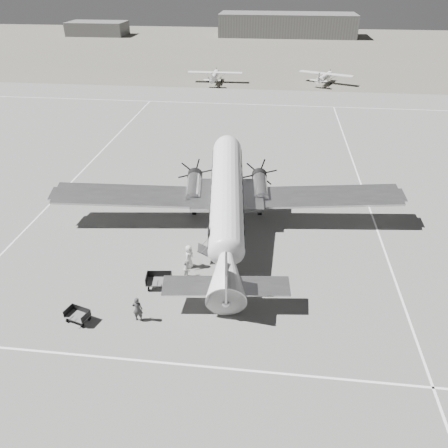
{
  "coord_description": "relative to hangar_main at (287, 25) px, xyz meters",
  "views": [
    {
      "loc": [
        2.63,
        -30.81,
        19.56
      ],
      "look_at": [
        -0.74,
        -1.88,
        2.2
      ],
      "focal_mm": 35.0,
      "sensor_mm": 36.0,
      "label": 1
    }
  ],
  "objects": [
    {
      "name": "ground",
      "position": [
        -5.0,
        -120.0,
        -3.3
      ],
      "size": [
        260.0,
        260.0,
        0.0
      ],
      "primitive_type": "plane",
      "color": "slate",
      "rests_on": "ground"
    },
    {
      "name": "taxi_line_near",
      "position": [
        -5.0,
        -134.0,
        -3.29
      ],
      "size": [
        60.0,
        0.15,
        0.01
      ],
      "primitive_type": "cube",
      "color": "white",
      "rests_on": "ground"
    },
    {
      "name": "taxi_line_right",
      "position": [
        7.0,
        -120.0,
        -3.29
      ],
      "size": [
        0.15,
        80.0,
        0.01
      ],
      "primitive_type": "cube",
      "color": "white",
      "rests_on": "ground"
    },
    {
      "name": "taxi_line_left",
      "position": [
        -23.0,
        -110.0,
        -3.29
      ],
      "size": [
        0.15,
        60.0,
        0.01
      ],
      "primitive_type": "cube",
      "color": "white",
      "rests_on": "ground"
    },
    {
      "name": "taxi_line_horizon",
      "position": [
        -5.0,
        -80.0,
        -3.29
      ],
      "size": [
        90.0,
        0.15,
        0.01
      ],
      "primitive_type": "cube",
      "color": "white",
      "rests_on": "ground"
    },
    {
      "name": "grass_infield",
      "position": [
        -5.0,
        -25.0,
        -3.3
      ],
      "size": [
        260.0,
        90.0,
        0.01
      ],
      "primitive_type": "cube",
      "color": "#5A574C",
      "rests_on": "ground"
    },
    {
      "name": "hangar_main",
      "position": [
        0.0,
        0.0,
        0.0
      ],
      "size": [
        42.0,
        14.0,
        6.6
      ],
      "color": "slate",
      "rests_on": "ground"
    },
    {
      "name": "shed_secondary",
      "position": [
        -60.0,
        -5.0,
        -1.3
      ],
      "size": [
        18.0,
        10.0,
        4.0
      ],
      "primitive_type": "cube",
      "color": "#555555",
      "rests_on": "ground"
    },
    {
      "name": "dc3_airliner",
      "position": [
        -5.74,
        -119.88,
        -0.42
      ],
      "size": [
        32.27,
        24.04,
        5.76
      ],
      "primitive_type": null,
      "rotation": [
        0.0,
        0.0,
        0.11
      ],
      "color": "#BDBDC0",
      "rests_on": "ground"
    },
    {
      "name": "light_plane_left",
      "position": [
        -14.09,
        -65.71,
        -2.21
      ],
      "size": [
        10.61,
        8.67,
        2.17
      ],
      "primitive_type": null,
      "rotation": [
        0.0,
        0.0,
        0.02
      ],
      "color": "silver",
      "rests_on": "ground"
    },
    {
      "name": "light_plane_right",
      "position": [
        6.73,
        -64.13,
        -2.23
      ],
      "size": [
        12.73,
        11.65,
        2.15
      ],
      "primitive_type": null,
      "rotation": [
        0.0,
        0.0,
        -0.38
      ],
      "color": "silver",
      "rests_on": "ground"
    },
    {
      "name": "baggage_cart_near",
      "position": [
        -9.68,
        -127.35,
        -2.78
      ],
      "size": [
        1.98,
        1.51,
        1.04
      ],
      "primitive_type": null,
      "rotation": [
        0.0,
        0.0,
        0.12
      ],
      "color": "#555555",
      "rests_on": "ground"
    },
    {
      "name": "baggage_cart_far",
      "position": [
        -13.98,
        -131.28,
        -2.87
      ],
      "size": [
        1.78,
        1.48,
        0.86
      ],
      "primitive_type": null,
      "rotation": [
        0.0,
        0.0,
        -0.3
      ],
      "color": "#555555",
      "rests_on": "ground"
    },
    {
      "name": "ground_crew",
      "position": [
        -10.19,
        -130.73,
        -2.41
      ],
      "size": [
        0.67,
        0.46,
        1.79
      ],
      "primitive_type": "imported",
      "rotation": [
        0.0,
        0.0,
        3.19
      ],
      "color": "#323232",
      "rests_on": "ground"
    },
    {
      "name": "ramp_agent",
      "position": [
        -7.89,
        -126.0,
        -2.54
      ],
      "size": [
        0.85,
        0.92,
        1.53
      ],
      "primitive_type": "imported",
      "rotation": [
        0.0,
        0.0,
        1.11
      ],
      "color": "silver",
      "rests_on": "ground"
    },
    {
      "name": "passenger",
      "position": [
        -8.02,
        -124.75,
        -2.37
      ],
      "size": [
        0.78,
        1.02,
        1.86
      ],
      "primitive_type": "imported",
      "rotation": [
        0.0,
        0.0,
        1.34
      ],
      "color": "silver",
      "rests_on": "ground"
    }
  ]
}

